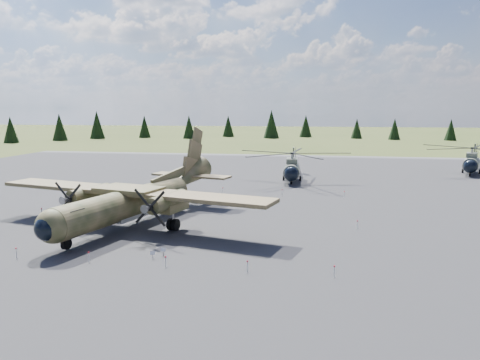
# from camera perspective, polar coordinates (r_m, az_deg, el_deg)

# --- Properties ---
(ground) EXTENTS (500.00, 500.00, 0.00)m
(ground) POSITION_cam_1_polar(r_m,az_deg,el_deg) (47.89, -6.08, -5.11)
(ground) COLOR #4A5324
(ground) RESTS_ON ground
(apron) EXTENTS (120.00, 120.00, 0.04)m
(apron) POSITION_cam_1_polar(r_m,az_deg,el_deg) (57.33, -3.35, -2.76)
(apron) COLOR #5B5A5F
(apron) RESTS_ON ground
(transport_plane) EXTENTS (29.44, 26.36, 9.76)m
(transport_plane) POSITION_cam_1_polar(r_m,az_deg,el_deg) (47.27, -12.56, -1.98)
(transport_plane) COLOR #3C4224
(transport_plane) RESTS_ON ground
(helicopter_near) EXTENTS (19.00, 21.98, 4.66)m
(helicopter_near) POSITION_cam_1_polar(r_m,az_deg,el_deg) (73.27, 6.37, 2.34)
(helicopter_near) COLOR slate
(helicopter_near) RESTS_ON ground
(helicopter_mid) EXTENTS (23.70, 23.78, 4.75)m
(helicopter_mid) POSITION_cam_1_polar(r_m,az_deg,el_deg) (90.61, 26.44, 2.74)
(helicopter_mid) COLOR slate
(helicopter_mid) RESTS_ON ground
(info_placard_left) EXTENTS (0.42, 0.26, 0.61)m
(info_placard_left) POSITION_cam_1_polar(r_m,az_deg,el_deg) (36.85, -10.60, -8.84)
(info_placard_left) COLOR gray
(info_placard_left) RESTS_ON ground
(info_placard_right) EXTENTS (0.47, 0.29, 0.68)m
(info_placard_right) POSITION_cam_1_polar(r_m,az_deg,el_deg) (37.34, -9.34, -8.48)
(info_placard_right) COLOR gray
(info_placard_right) RESTS_ON ground
(barrier_fence) EXTENTS (33.12, 29.62, 0.85)m
(barrier_fence) POSITION_cam_1_polar(r_m,az_deg,el_deg) (47.82, -6.65, -4.52)
(barrier_fence) COLOR white
(barrier_fence) RESTS_ON ground
(treeline) EXTENTS (291.87, 294.02, 10.90)m
(treeline) POSITION_cam_1_polar(r_m,az_deg,el_deg) (37.28, -0.94, -1.53)
(treeline) COLOR black
(treeline) RESTS_ON ground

